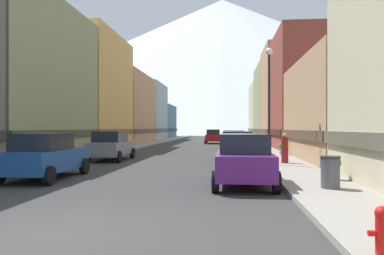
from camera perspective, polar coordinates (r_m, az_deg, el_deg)
The scene contains 27 objects.
ground_plane at distance 7.62m, azimuth -20.51°, elevation -15.17°, with size 400.00×400.00×0.00m, color #343434.
sidewalk_left at distance 42.73m, azimuth -7.59°, elevation -2.61°, with size 2.50×100.00×0.15m, color gray.
sidewalk_right at distance 41.78m, azimuth 9.40°, elevation -2.67°, with size 2.50×100.00×0.15m, color gray.
storefront_left_1 at distance 28.28m, azimuth -25.93°, elevation 6.22°, with size 7.98×12.86×10.49m.
storefront_left_2 at distance 39.35m, azimuth -15.54°, elevation 5.04°, with size 6.67×11.59×11.31m.
storefront_left_3 at distance 51.71m, azimuth -10.92°, elevation 2.67°, with size 7.58×13.57×9.19m.
storefront_left_4 at distance 64.05m, azimuth -7.34°, elevation 2.26°, with size 6.68×11.63×9.45m.
storefront_left_5 at distance 75.93m, azimuth -5.22°, elevation 0.83°, with size 6.35×11.93×6.53m.
storefront_right_1 at distance 23.99m, azimuth 23.76°, elevation 2.15°, with size 6.95×12.04×6.03m.
storefront_right_2 at distance 35.30m, azimuth 18.87°, elevation 4.80°, with size 8.32×9.89×10.28m.
storefront_right_3 at distance 44.76m, azimuth 16.92°, elevation 4.32°, with size 9.82×8.60×11.14m.
storefront_right_4 at distance 54.80m, azimuth 14.30°, elevation 3.30°, with size 9.01×11.59×10.71m.
storefront_right_5 at distance 66.88m, azimuth 12.89°, elevation 2.20°, with size 9.60×12.51×9.55m.
car_left_0 at distance 15.65m, azimuth -21.40°, elevation -4.03°, with size 2.09×4.42×1.78m.
car_left_1 at distance 23.43m, azimuth -12.18°, elevation -2.71°, with size 2.11×4.42×1.78m.
car_right_0 at distance 13.15m, azimuth 7.86°, elevation -4.79°, with size 2.09×4.41×1.78m.
car_right_1 at distance 21.58m, azimuth 6.81°, elevation -2.93°, with size 2.12×4.43×1.78m.
car_right_2 at distance 29.99m, azimuth 6.36°, elevation -2.12°, with size 2.08×4.41×1.78m.
car_driving_0 at distance 47.39m, azimuth 3.27°, elevation -1.36°, with size 2.06×4.40×1.78m.
fire_hydrant_near at distance 6.28m, azimuth 26.94°, elevation -13.51°, with size 0.40×0.22×0.70m.
trash_bin_right at distance 12.24m, azimuth 20.25°, elevation -6.35°, with size 0.59×0.59×0.98m.
potted_plant_0 at distance 25.68m, azimuth -18.22°, elevation -3.18°, with size 0.45×0.45×0.85m.
potted_plant_1 at distance 14.28m, azimuth 20.74°, elevation -5.52°, with size 0.49×0.49×0.84m.
potted_plant_2 at distance 26.13m, azimuth 13.59°, elevation -3.12°, with size 0.45×0.45×0.83m.
pedestrian_0 at distance 20.24m, azimuth 13.90°, elevation -3.23°, with size 0.36×0.36×1.56m.
streetlamp_right at distance 19.36m, azimuth 11.63°, elevation 5.88°, with size 0.36×0.36×5.86m.
mountain_backdrop at distance 270.31m, azimuth 4.66°, elevation 9.41°, with size 348.59×348.59×92.79m, color silver.
Camera 1 is at (3.19, -6.63, 1.99)m, focal length 35.14 mm.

